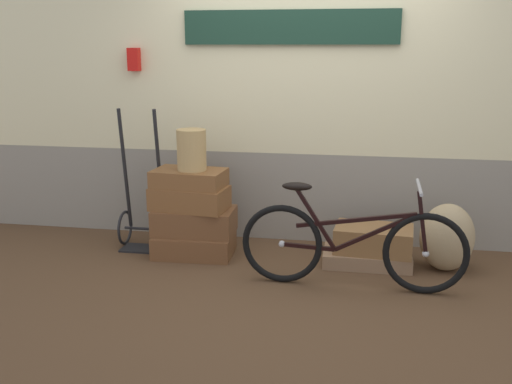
{
  "coord_description": "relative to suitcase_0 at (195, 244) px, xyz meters",
  "views": [
    {
      "loc": [
        0.44,
        -4.33,
        1.74
      ],
      "look_at": [
        -0.35,
        0.14,
        0.6
      ],
      "focal_mm": 40.94,
      "sensor_mm": 36.0,
      "label": 1
    }
  ],
  "objects": [
    {
      "name": "station_building",
      "position": [
        0.91,
        0.62,
        1.28
      ],
      "size": [
        7.2,
        0.74,
        2.75
      ],
      "color": "gray",
      "rests_on": "ground"
    },
    {
      "name": "suitcase_3",
      "position": [
        -0.04,
        0.03,
        0.57
      ],
      "size": [
        0.62,
        0.42,
        0.14
      ],
      "primitive_type": "cube",
      "rotation": [
        0.0,
        0.0,
        -0.09
      ],
      "color": "brown",
      "rests_on": "suitcase_2"
    },
    {
      "name": "wicker_basket",
      "position": [
        -0.01,
        0.01,
        0.81
      ],
      "size": [
        0.24,
        0.24,
        0.34
      ],
      "primitive_type": "cylinder",
      "color": "tan",
      "rests_on": "suitcase_3"
    },
    {
      "name": "burlap_sack",
      "position": [
        2.06,
        -0.0,
        0.18
      ],
      "size": [
        0.42,
        0.36,
        0.54
      ],
      "primitive_type": "ellipsoid",
      "color": "tan",
      "rests_on": "ground"
    },
    {
      "name": "bicycle",
      "position": [
        1.32,
        -0.49,
        0.24
      ],
      "size": [
        1.64,
        0.46,
        0.8
      ],
      "color": "black",
      "rests_on": "ground"
    },
    {
      "name": "suitcase_5",
      "position": [
        1.5,
        0.02,
        0.12
      ],
      "size": [
        0.64,
        0.43,
        0.21
      ],
      "primitive_type": "cube",
      "rotation": [
        0.0,
        0.0,
        -0.09
      ],
      "color": "olive",
      "rests_on": "suitcase_4"
    },
    {
      "name": "suitcase_0",
      "position": [
        0.0,
        0.0,
        0.0
      ],
      "size": [
        0.67,
        0.48,
        0.18
      ],
      "primitive_type": "cube",
      "rotation": [
        0.0,
        0.0,
        0.04
      ],
      "color": "brown",
      "rests_on": "ground"
    },
    {
      "name": "suitcase_4",
      "position": [
        1.45,
        0.01,
        -0.04
      ],
      "size": [
        0.7,
        0.39,
        0.11
      ],
      "primitive_type": "cube",
      "rotation": [
        0.0,
        0.0,
        -0.0
      ],
      "color": "#937051",
      "rests_on": "ground"
    },
    {
      "name": "suitcase_2",
      "position": [
        -0.03,
        0.0,
        0.4
      ],
      "size": [
        0.66,
        0.42,
        0.19
      ],
      "primitive_type": "cube",
      "rotation": [
        0.0,
        0.0,
        -0.12
      ],
      "color": "brown",
      "rests_on": "suitcase_1"
    },
    {
      "name": "ground",
      "position": [
        0.9,
        -0.23,
        -0.12
      ],
      "size": [
        9.2,
        5.2,
        0.06
      ],
      "primitive_type": "cube",
      "color": "#513823"
    },
    {
      "name": "luggage_trolley",
      "position": [
        -0.5,
        0.13,
        0.18
      ],
      "size": [
        0.4,
        0.37,
        1.23
      ],
      "color": "black",
      "rests_on": "ground"
    },
    {
      "name": "suitcase_1",
      "position": [
        0.0,
        0.02,
        0.2
      ],
      "size": [
        0.68,
        0.41,
        0.22
      ],
      "primitive_type": "cube",
      "rotation": [
        0.0,
        0.0,
        0.02
      ],
      "color": "brown",
      "rests_on": "suitcase_0"
    }
  ]
}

